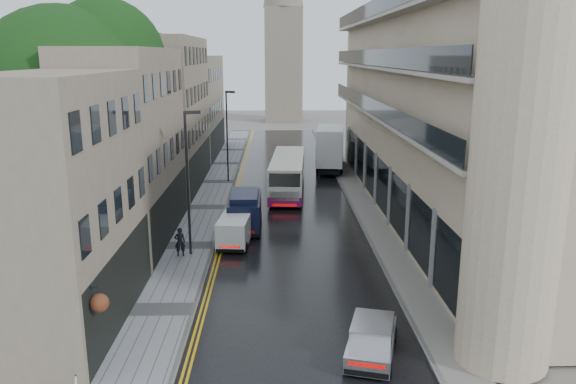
{
  "coord_description": "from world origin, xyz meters",
  "views": [
    {
      "loc": [
        -1.03,
        -11.41,
        10.76
      ],
      "look_at": [
        -0.32,
        18.0,
        3.52
      ],
      "focal_mm": 35.0,
      "sensor_mm": 36.0,
      "label": 1
    }
  ],
  "objects_px": {
    "tree_near": "(68,125)",
    "lamp_post_near": "(188,185)",
    "white_lorry": "(318,152)",
    "navy_van": "(229,217)",
    "pedestrian": "(180,242)",
    "lamp_post_far": "(227,137)",
    "white_van": "(218,236)",
    "cream_bus": "(271,183)",
    "silver_hatchback": "(347,353)",
    "tree_far": "(132,114)"
  },
  "relations": [
    {
      "from": "pedestrian",
      "to": "lamp_post_near",
      "type": "bearing_deg",
      "value": -160.28
    },
    {
      "from": "cream_bus",
      "to": "white_van",
      "type": "bearing_deg",
      "value": -101.36
    },
    {
      "from": "tree_near",
      "to": "lamp_post_near",
      "type": "relative_size",
      "value": 1.79
    },
    {
      "from": "white_van",
      "to": "pedestrian",
      "type": "bearing_deg",
      "value": -148.96
    },
    {
      "from": "tree_far",
      "to": "pedestrian",
      "type": "height_order",
      "value": "tree_far"
    },
    {
      "from": "lamp_post_far",
      "to": "tree_near",
      "type": "bearing_deg",
      "value": -91.25
    },
    {
      "from": "cream_bus",
      "to": "pedestrian",
      "type": "xyz_separation_m",
      "value": [
        -4.86,
        -11.65,
        -0.56
      ]
    },
    {
      "from": "navy_van",
      "to": "tree_far",
      "type": "bearing_deg",
      "value": 124.99
    },
    {
      "from": "cream_bus",
      "to": "white_lorry",
      "type": "height_order",
      "value": "white_lorry"
    },
    {
      "from": "white_lorry",
      "to": "pedestrian",
      "type": "relative_size",
      "value": 5.0
    },
    {
      "from": "silver_hatchback",
      "to": "pedestrian",
      "type": "bearing_deg",
      "value": 138.91
    },
    {
      "from": "lamp_post_far",
      "to": "cream_bus",
      "type": "bearing_deg",
      "value": -37.63
    },
    {
      "from": "white_van",
      "to": "navy_van",
      "type": "xyz_separation_m",
      "value": [
        0.42,
        2.6,
        0.36
      ]
    },
    {
      "from": "tree_far",
      "to": "white_van",
      "type": "xyz_separation_m",
      "value": [
        7.98,
        -14.59,
        -5.34
      ]
    },
    {
      "from": "white_lorry",
      "to": "lamp_post_far",
      "type": "distance_m",
      "value": 8.71
    },
    {
      "from": "white_van",
      "to": "lamp_post_far",
      "type": "bearing_deg",
      "value": 97.9
    },
    {
      "from": "lamp_post_near",
      "to": "pedestrian",
      "type": "bearing_deg",
      "value": -169.12
    },
    {
      "from": "tree_far",
      "to": "white_van",
      "type": "bearing_deg",
      "value": -61.31
    },
    {
      "from": "white_lorry",
      "to": "lamp_post_far",
      "type": "height_order",
      "value": "lamp_post_far"
    },
    {
      "from": "tree_near",
      "to": "lamp_post_far",
      "type": "distance_m",
      "value": 17.88
    },
    {
      "from": "cream_bus",
      "to": "tree_far",
      "type": "bearing_deg",
      "value": 164.2
    },
    {
      "from": "tree_near",
      "to": "cream_bus",
      "type": "distance_m",
      "value": 15.43
    },
    {
      "from": "cream_bus",
      "to": "white_van",
      "type": "xyz_separation_m",
      "value": [
        -2.91,
        -10.7,
        -0.58
      ]
    },
    {
      "from": "navy_van",
      "to": "silver_hatchback",
      "type": "bearing_deg",
      "value": -70.77
    },
    {
      "from": "cream_bus",
      "to": "silver_hatchback",
      "type": "relative_size",
      "value": 2.95
    },
    {
      "from": "white_lorry",
      "to": "lamp_post_near",
      "type": "xyz_separation_m",
      "value": [
        -8.56,
        -21.26,
        1.89
      ]
    },
    {
      "from": "lamp_post_near",
      "to": "lamp_post_far",
      "type": "relative_size",
      "value": 1.01
    },
    {
      "from": "white_van",
      "to": "tree_far",
      "type": "bearing_deg",
      "value": 123.88
    },
    {
      "from": "tree_far",
      "to": "lamp_post_far",
      "type": "height_order",
      "value": "tree_far"
    },
    {
      "from": "silver_hatchback",
      "to": "navy_van",
      "type": "xyz_separation_m",
      "value": [
        -5.23,
        14.96,
        0.55
      ]
    },
    {
      "from": "tree_far",
      "to": "cream_bus",
      "type": "distance_m",
      "value": 12.5
    },
    {
      "from": "cream_bus",
      "to": "silver_hatchback",
      "type": "bearing_deg",
      "value": -79.36
    },
    {
      "from": "white_lorry",
      "to": "lamp_post_far",
      "type": "relative_size",
      "value": 1.04
    },
    {
      "from": "white_lorry",
      "to": "pedestrian",
      "type": "xyz_separation_m",
      "value": [
        -9.07,
        -21.57,
        -1.2
      ]
    },
    {
      "from": "silver_hatchback",
      "to": "lamp_post_near",
      "type": "height_order",
      "value": "lamp_post_near"
    },
    {
      "from": "tree_far",
      "to": "white_van",
      "type": "distance_m",
      "value": 17.47
    },
    {
      "from": "cream_bus",
      "to": "white_van",
      "type": "distance_m",
      "value": 11.11
    },
    {
      "from": "navy_van",
      "to": "pedestrian",
      "type": "height_order",
      "value": "navy_van"
    },
    {
      "from": "white_lorry",
      "to": "silver_hatchback",
      "type": "bearing_deg",
      "value": -85.15
    },
    {
      "from": "pedestrian",
      "to": "tree_far",
      "type": "bearing_deg",
      "value": -81.08
    },
    {
      "from": "white_van",
      "to": "lamp_post_far",
      "type": "xyz_separation_m",
      "value": [
        -0.83,
        17.56,
        3.05
      ]
    },
    {
      "from": "lamp_post_far",
      "to": "white_lorry",
      "type": "bearing_deg",
      "value": 44.92
    },
    {
      "from": "white_van",
      "to": "white_lorry",
      "type": "bearing_deg",
      "value": 76.17
    },
    {
      "from": "navy_van",
      "to": "pedestrian",
      "type": "relative_size",
      "value": 3.03
    },
    {
      "from": "navy_van",
      "to": "lamp_post_near",
      "type": "distance_m",
      "value": 4.64
    },
    {
      "from": "white_van",
      "to": "lamp_post_far",
      "type": "height_order",
      "value": "lamp_post_far"
    },
    {
      "from": "tree_far",
      "to": "white_lorry",
      "type": "height_order",
      "value": "tree_far"
    },
    {
      "from": "white_van",
      "to": "navy_van",
      "type": "height_order",
      "value": "navy_van"
    },
    {
      "from": "white_lorry",
      "to": "navy_van",
      "type": "bearing_deg",
      "value": -102.98
    },
    {
      "from": "white_lorry",
      "to": "lamp_post_near",
      "type": "distance_m",
      "value": 22.99
    }
  ]
}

